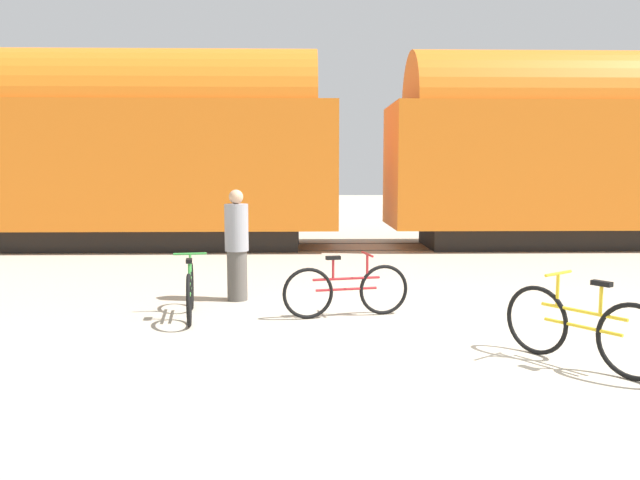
% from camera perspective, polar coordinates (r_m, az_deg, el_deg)
% --- Properties ---
extents(ground_plane, '(80.00, 80.00, 0.00)m').
position_cam_1_polar(ground_plane, '(7.32, 10.66, -9.72)').
color(ground_plane, '#B2A893').
extents(freight_train, '(52.61, 2.82, 4.98)m').
position_cam_1_polar(freight_train, '(16.11, 3.97, 8.62)').
color(freight_train, black).
rests_on(freight_train, ground_plane).
extents(rail_near, '(64.61, 0.07, 0.01)m').
position_cam_1_polar(rail_near, '(15.52, 4.15, -0.95)').
color(rail_near, '#4C4238').
rests_on(rail_near, ground_plane).
extents(rail_far, '(64.61, 0.07, 0.01)m').
position_cam_1_polar(rail_far, '(16.94, 3.67, -0.31)').
color(rail_far, '#4C4238').
rests_on(rail_far, ground_plane).
extents(bicycle_maroon, '(1.76, 0.50, 0.88)m').
position_cam_1_polar(bicycle_maroon, '(8.61, 2.44, -4.59)').
color(bicycle_maroon, black).
rests_on(bicycle_maroon, ground_plane).
extents(bicycle_green, '(0.46, 1.68, 0.86)m').
position_cam_1_polar(bicycle_green, '(8.74, -11.78, -4.59)').
color(bicycle_green, black).
rests_on(bicycle_green, ground_plane).
extents(bicycle_yellow, '(1.10, 1.52, 0.95)m').
position_cam_1_polar(bicycle_yellow, '(7.02, 22.81, -7.45)').
color(bicycle_yellow, black).
rests_on(bicycle_yellow, ground_plane).
extents(person_in_grey, '(0.36, 0.36, 1.72)m').
position_cam_1_polar(person_in_grey, '(9.68, -7.62, -0.51)').
color(person_in_grey, '#514C47').
rests_on(person_in_grey, ground_plane).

